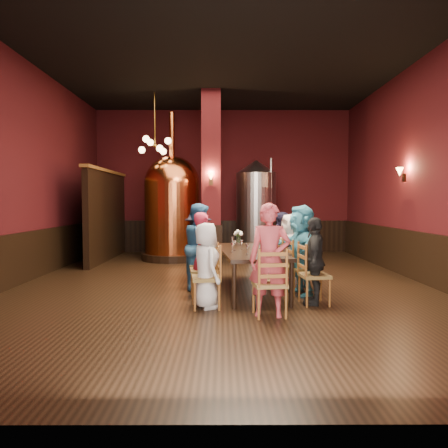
{
  "coord_description": "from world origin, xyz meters",
  "views": [
    {
      "loc": [
        0.0,
        -7.79,
        1.61
      ],
      "look_at": [
        0.03,
        0.2,
        1.16
      ],
      "focal_mm": 32.0,
      "sensor_mm": 36.0,
      "label": 1
    }
  ],
  "objects_px": {
    "person_2": "(200,246)",
    "rose_vase": "(239,235)",
    "person_0": "(206,265)",
    "steel_vessel": "(256,208)",
    "person_1": "(203,255)",
    "copper_kettle": "(172,206)",
    "dining_table": "(249,253)"
  },
  "relations": [
    {
      "from": "person_2",
      "to": "rose_vase",
      "type": "height_order",
      "value": "person_2"
    },
    {
      "from": "person_0",
      "to": "steel_vessel",
      "type": "relative_size",
      "value": 0.46
    },
    {
      "from": "person_1",
      "to": "person_2",
      "type": "xyz_separation_m",
      "value": [
        -0.08,
        0.66,
        0.07
      ]
    },
    {
      "from": "person_0",
      "to": "person_2",
      "type": "height_order",
      "value": "person_2"
    },
    {
      "from": "person_2",
      "to": "copper_kettle",
      "type": "bearing_deg",
      "value": 19.97
    },
    {
      "from": "person_0",
      "to": "rose_vase",
      "type": "height_order",
      "value": "person_0"
    },
    {
      "from": "person_0",
      "to": "person_1",
      "type": "distance_m",
      "value": 0.67
    },
    {
      "from": "dining_table",
      "to": "person_1",
      "type": "distance_m",
      "value": 0.91
    },
    {
      "from": "steel_vessel",
      "to": "copper_kettle",
      "type": "bearing_deg",
      "value": -164.33
    },
    {
      "from": "person_2",
      "to": "dining_table",
      "type": "bearing_deg",
      "value": -99.04
    },
    {
      "from": "person_1",
      "to": "rose_vase",
      "type": "relative_size",
      "value": 4.61
    },
    {
      "from": "dining_table",
      "to": "person_1",
      "type": "bearing_deg",
      "value": -158.78
    },
    {
      "from": "person_0",
      "to": "person_1",
      "type": "relative_size",
      "value": 0.9
    },
    {
      "from": "person_0",
      "to": "person_1",
      "type": "height_order",
      "value": "person_1"
    },
    {
      "from": "copper_kettle",
      "to": "steel_vessel",
      "type": "bearing_deg",
      "value": 15.67
    },
    {
      "from": "dining_table",
      "to": "steel_vessel",
      "type": "xyz_separation_m",
      "value": [
        0.51,
        4.66,
        0.72
      ]
    },
    {
      "from": "person_0",
      "to": "rose_vase",
      "type": "xyz_separation_m",
      "value": [
        0.56,
        1.81,
        0.31
      ]
    },
    {
      "from": "person_0",
      "to": "person_2",
      "type": "distance_m",
      "value": 1.34
    },
    {
      "from": "person_0",
      "to": "rose_vase",
      "type": "distance_m",
      "value": 1.92
    },
    {
      "from": "steel_vessel",
      "to": "rose_vase",
      "type": "height_order",
      "value": "steel_vessel"
    },
    {
      "from": "dining_table",
      "to": "rose_vase",
      "type": "height_order",
      "value": "rose_vase"
    },
    {
      "from": "copper_kettle",
      "to": "dining_table",
      "type": "bearing_deg",
      "value": -64.95
    },
    {
      "from": "dining_table",
      "to": "rose_vase",
      "type": "relative_size",
      "value": 8.05
    },
    {
      "from": "dining_table",
      "to": "person_0",
      "type": "height_order",
      "value": "person_0"
    },
    {
      "from": "steel_vessel",
      "to": "rose_vase",
      "type": "xyz_separation_m",
      "value": [
        -0.67,
        -3.94,
        -0.46
      ]
    },
    {
      "from": "dining_table",
      "to": "person_2",
      "type": "xyz_separation_m",
      "value": [
        -0.88,
        0.23,
        0.1
      ]
    },
    {
      "from": "person_2",
      "to": "copper_kettle",
      "type": "relative_size",
      "value": 0.39
    },
    {
      "from": "person_1",
      "to": "copper_kettle",
      "type": "distance_m",
      "value": 4.61
    },
    {
      "from": "person_1",
      "to": "person_2",
      "type": "height_order",
      "value": "person_2"
    },
    {
      "from": "person_2",
      "to": "person_1",
      "type": "bearing_deg",
      "value": -167.82
    },
    {
      "from": "steel_vessel",
      "to": "rose_vase",
      "type": "bearing_deg",
      "value": -99.63
    },
    {
      "from": "person_0",
      "to": "person_1",
      "type": "xyz_separation_m",
      "value": [
        -0.08,
        0.67,
        0.07
      ]
    }
  ]
}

